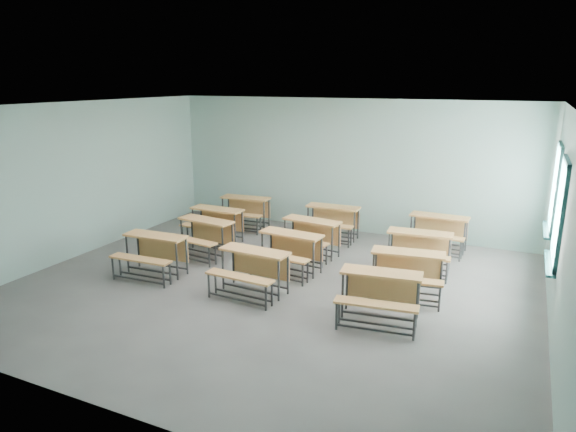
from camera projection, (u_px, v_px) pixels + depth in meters
name	position (u px, v px, depth m)	size (l,w,h in m)	color
room	(277.00, 200.00, 8.88)	(9.04, 8.04, 3.24)	slate
desk_unit_r0c0	(153.00, 249.00, 9.71)	(1.27, 0.89, 0.77)	#D08E4B
desk_unit_r0c1	(251.00, 266.00, 8.85)	(1.28, 0.89, 0.77)	#D08E4B
desk_unit_r0c2	(380.00, 290.00, 7.84)	(1.33, 0.98, 0.77)	#D08E4B
desk_unit_r1c0	(203.00, 232.00, 10.78)	(1.33, 0.97, 0.77)	#D08E4B
desk_unit_r1c1	(289.00, 247.00, 9.84)	(1.30, 0.93, 0.77)	#D08E4B
desk_unit_r1c2	(407.00, 268.00, 8.76)	(1.34, 0.99, 0.77)	#D08E4B
desk_unit_r2c0	(215.00, 220.00, 11.70)	(1.24, 0.84, 0.77)	#D08E4B
desk_unit_r2c1	(309.00, 232.00, 10.76)	(1.32, 0.97, 0.77)	#D08E4B
desk_unit_r2c2	(419.00, 246.00, 9.89)	(1.30, 0.93, 0.77)	#D08E4B
desk_unit_r3c0	(244.00, 208.00, 12.82)	(1.30, 0.93, 0.77)	#D08E4B
desk_unit_r3c1	(331.00, 218.00, 11.91)	(1.26, 0.87, 0.77)	#D08E4B
desk_unit_r3c2	(438.00, 228.00, 11.08)	(1.26, 0.87, 0.77)	#D08E4B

